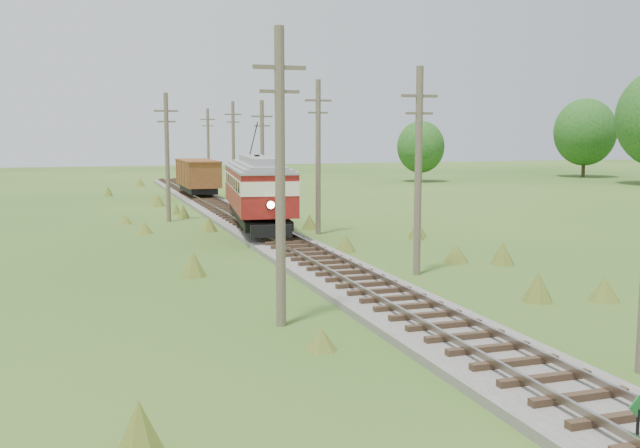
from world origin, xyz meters
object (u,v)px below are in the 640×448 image
object	(u,v)px
switch_marker	(638,418)
streetcar	(257,186)
gravel_pile	(252,201)
gondola	(198,175)

from	to	relation	value
switch_marker	streetcar	size ratio (longest dim) A/B	0.08
switch_marker	gravel_pile	distance (m)	45.95
switch_marker	gondola	size ratio (longest dim) A/B	0.12
switch_marker	streetcar	distance (m)	31.53
switch_marker	gondola	xyz separation A→B (m)	(0.20, 55.25, 1.55)
gondola	switch_marker	bearing A→B (deg)	-90.32
switch_marker	gravel_pile	world-z (taller)	gravel_pile
gondola	gravel_pile	world-z (taller)	gondola
gravel_pile	streetcar	bearing A→B (deg)	-101.34
streetcar	gravel_pile	size ratio (longest dim) A/B	3.75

